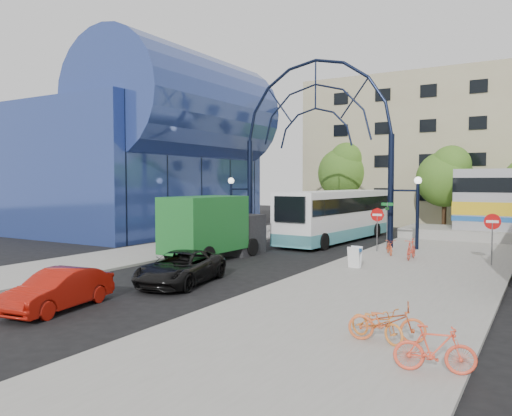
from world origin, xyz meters
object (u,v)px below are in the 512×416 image
Objects in this scene: red_sedan at (59,290)px; street_name_sign at (387,216)px; bike_far_b at (435,349)px; bike_far_c at (387,322)px; tree_north_b at (345,170)px; city_bus at (337,215)px; do_not_enter_sign at (492,227)px; bike_near_a at (390,247)px; black_suv at (181,268)px; sandwich_board at (355,254)px; bike_near_b at (411,249)px; bike_far_a at (377,323)px; green_truck at (215,227)px; gateway_arch at (315,114)px; tree_north_a at (446,176)px; stop_sign at (377,219)px.

street_name_sign is at bearing 64.48° from red_sedan.
bike_far_b reaches higher than bike_far_c.
tree_north_b reaches higher than bike_far_c.
city_bus is 24.31m from bike_far_b.
city_bus is (-10.38, 6.32, -0.15)m from do_not_enter_sign.
bike_far_c reaches higher than bike_near_a.
black_suv is at bearing -134.34° from do_not_enter_sign.
bike_near_b is at bearing 67.46° from sandwich_board.
tree_north_b is 23.35m from bike_near_b.
bike_far_a is (13.56, -33.88, -4.71)m from tree_north_b.
green_truck is (-7.71, -0.37, 0.93)m from sandwich_board.
red_sedan is (-11.19, -15.75, -1.33)m from do_not_enter_sign.
green_truck reaches higher than bike_near_a.
city_bus reaches higher than bike_far_c.
bike_far_a is (9.87, 1.79, -0.10)m from red_sedan.
bike_near_b reaches higher than bike_near_a.
city_bus is at bearing 78.74° from red_sedan.
bike_far_b is at bearing -151.58° from bike_far_c.
do_not_enter_sign is at bearing 17.66° from bike_far_a.
bike_far_a is (9.68, -17.96, -8.00)m from gateway_arch.
sandwich_board is 20.33m from tree_north_a.
sandwich_board is at bearing 54.58° from red_sedan.
city_bus is 7.97× the size of bike_near_a.
bike_far_a is at bearing -74.86° from street_name_sign.
city_bus is (-4.18, 4.32, -0.17)m from stop_sign.
gateway_arch is 7.18× the size of bike_far_c.
sandwich_board is at bearing -86.54° from street_name_sign.
city_bus is at bearing 11.35° from bike_far_b.
city_bus reaches higher than bike_near_a.
red_sedan reaches higher than bike_far_b.
bike_far_c is at bearing -66.42° from sandwich_board.
sandwich_board is 4.27m from bike_near_b.
bike_near_b is at bearing -86.02° from tree_north_a.
gateway_arch is at bearing -101.05° from city_bus.
do_not_enter_sign is at bearing -53.26° from tree_north_b.
gateway_arch is at bearing 150.02° from bike_near_b.
bike_far_a is at bearing -67.68° from sandwich_board.
bike_near_a is at bearing -44.52° from stop_sign.
stop_sign is 0.36× the size of tree_north_a.
bike_far_b is at bearing -59.70° from gateway_arch.
sandwich_board is 5.03m from bike_near_a.
red_sedan is (-5.79, -11.73, -0.09)m from sandwich_board.
gateway_arch is at bearing 128.62° from bike_near_a.
stop_sign is 1.42× the size of bike_near_b.
tree_north_b is at bearing 126.74° from do_not_enter_sign.
do_not_enter_sign is (11.00, -4.00, -6.58)m from gateway_arch.
bike_far_b is 2.09m from bike_far_c.
gateway_arch is at bearing -117.17° from tree_north_a.
bike_far_b is at bearing -108.49° from bike_far_a.
do_not_enter_sign is 13.83m from green_truck.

